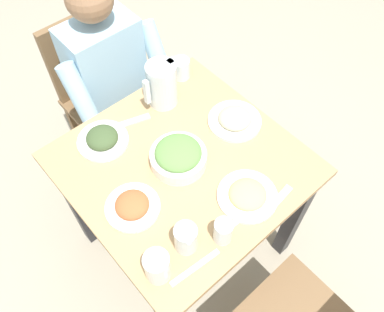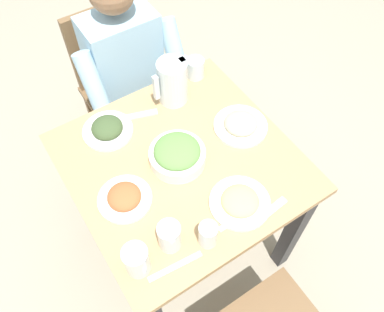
{
  "view_description": "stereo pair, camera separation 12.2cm",
  "coord_description": "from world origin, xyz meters",
  "px_view_note": "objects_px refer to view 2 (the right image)",
  "views": [
    {
      "loc": [
        0.51,
        0.63,
        1.98
      ],
      "look_at": [
        -0.05,
        0.0,
        0.75
      ],
      "focal_mm": 36.95,
      "sensor_mm": 36.0,
      "label": 1
    },
    {
      "loc": [
        0.41,
        0.71,
        1.98
      ],
      "look_at": [
        -0.05,
        0.0,
        0.75
      ],
      "focal_mm": 36.95,
      "sensor_mm": 36.0,
      "label": 2
    }
  ],
  "objects_px": {
    "salad_bowl": "(177,154)",
    "oil_carafe": "(137,260)",
    "dining_table": "(182,181)",
    "chair_near": "(120,81)",
    "plate_rice_curry": "(125,198)",
    "water_glass_center": "(195,68)",
    "plate_beans": "(241,124)",
    "water_glass_far_right": "(169,236)",
    "plate_dolmas": "(107,129)",
    "water_pitcher": "(172,82)",
    "plate_fries": "(240,202)",
    "diner_near": "(136,84)",
    "water_glass_far_left": "(208,234)"
  },
  "relations": [
    {
      "from": "salad_bowl",
      "to": "plate_rice_curry",
      "type": "xyz_separation_m",
      "value": [
        0.24,
        0.04,
        -0.02
      ]
    },
    {
      "from": "dining_table",
      "to": "plate_dolmas",
      "type": "relative_size",
      "value": 4.12
    },
    {
      "from": "chair_near",
      "to": "water_pitcher",
      "type": "height_order",
      "value": "water_pitcher"
    },
    {
      "from": "plate_beans",
      "to": "water_glass_far_right",
      "type": "xyz_separation_m",
      "value": [
        0.48,
        0.26,
        0.04
      ]
    },
    {
      "from": "plate_beans",
      "to": "water_glass_center",
      "type": "xyz_separation_m",
      "value": [
        -0.01,
        -0.34,
        0.03
      ]
    },
    {
      "from": "plate_rice_curry",
      "to": "oil_carafe",
      "type": "height_order",
      "value": "oil_carafe"
    },
    {
      "from": "plate_beans",
      "to": "water_glass_center",
      "type": "distance_m",
      "value": 0.34
    },
    {
      "from": "water_pitcher",
      "to": "salad_bowl",
      "type": "xyz_separation_m",
      "value": [
        0.15,
        0.28,
        -0.05
      ]
    },
    {
      "from": "dining_table",
      "to": "plate_fries",
      "type": "relative_size",
      "value": 3.81
    },
    {
      "from": "diner_near",
      "to": "water_glass_far_left",
      "type": "distance_m",
      "value": 0.89
    },
    {
      "from": "plate_rice_curry",
      "to": "water_glass_far_left",
      "type": "relative_size",
      "value": 1.93
    },
    {
      "from": "salad_bowl",
      "to": "plate_fries",
      "type": "bearing_deg",
      "value": 107.47
    },
    {
      "from": "diner_near",
      "to": "oil_carafe",
      "type": "height_order",
      "value": "diner_near"
    },
    {
      "from": "plate_fries",
      "to": "oil_carafe",
      "type": "relative_size",
      "value": 1.29
    },
    {
      "from": "water_pitcher",
      "to": "oil_carafe",
      "type": "height_order",
      "value": "water_pitcher"
    },
    {
      "from": "dining_table",
      "to": "plate_beans",
      "type": "xyz_separation_m",
      "value": [
        -0.28,
        -0.01,
        0.16
      ]
    },
    {
      "from": "water_pitcher",
      "to": "plate_fries",
      "type": "relative_size",
      "value": 0.89
    },
    {
      "from": "oil_carafe",
      "to": "water_glass_far_right",
      "type": "bearing_deg",
      "value": -174.27
    },
    {
      "from": "water_glass_far_left",
      "to": "plate_dolmas",
      "type": "bearing_deg",
      "value": -82.95
    },
    {
      "from": "chair_near",
      "to": "salad_bowl",
      "type": "height_order",
      "value": "chair_near"
    },
    {
      "from": "plate_rice_curry",
      "to": "water_glass_center",
      "type": "height_order",
      "value": "water_glass_center"
    },
    {
      "from": "dining_table",
      "to": "salad_bowl",
      "type": "distance_m",
      "value": 0.19
    },
    {
      "from": "salad_bowl",
      "to": "plate_beans",
      "type": "distance_m",
      "value": 0.29
    },
    {
      "from": "chair_near",
      "to": "water_glass_center",
      "type": "relative_size",
      "value": 10.03
    },
    {
      "from": "chair_near",
      "to": "water_pitcher",
      "type": "xyz_separation_m",
      "value": [
        -0.05,
        0.47,
        0.35
      ]
    },
    {
      "from": "water_glass_far_right",
      "to": "plate_fries",
      "type": "bearing_deg",
      "value": 178.41
    },
    {
      "from": "water_glass_center",
      "to": "water_pitcher",
      "type": "bearing_deg",
      "value": 22.27
    },
    {
      "from": "dining_table",
      "to": "chair_near",
      "type": "bearing_deg",
      "value": -96.48
    },
    {
      "from": "oil_carafe",
      "to": "water_pitcher",
      "type": "bearing_deg",
      "value": -130.16
    },
    {
      "from": "plate_dolmas",
      "to": "water_glass_center",
      "type": "relative_size",
      "value": 2.24
    },
    {
      "from": "plate_beans",
      "to": "water_glass_far_left",
      "type": "bearing_deg",
      "value": 40.49
    },
    {
      "from": "dining_table",
      "to": "plate_rice_curry",
      "type": "distance_m",
      "value": 0.3
    },
    {
      "from": "salad_bowl",
      "to": "plate_dolmas",
      "type": "relative_size",
      "value": 1.06
    },
    {
      "from": "chair_near",
      "to": "water_glass_far_right",
      "type": "height_order",
      "value": "chair_near"
    },
    {
      "from": "water_pitcher",
      "to": "plate_rice_curry",
      "type": "xyz_separation_m",
      "value": [
        0.39,
        0.32,
        -0.08
      ]
    },
    {
      "from": "dining_table",
      "to": "water_pitcher",
      "type": "height_order",
      "value": "water_pitcher"
    },
    {
      "from": "water_pitcher",
      "to": "oil_carafe",
      "type": "bearing_deg",
      "value": 49.84
    },
    {
      "from": "plate_rice_curry",
      "to": "plate_fries",
      "type": "distance_m",
      "value": 0.4
    },
    {
      "from": "water_glass_center",
      "to": "salad_bowl",
      "type": "bearing_deg",
      "value": 48.31
    },
    {
      "from": "water_pitcher",
      "to": "plate_dolmas",
      "type": "relative_size",
      "value": 0.97
    },
    {
      "from": "diner_near",
      "to": "water_pitcher",
      "type": "height_order",
      "value": "diner_near"
    },
    {
      "from": "chair_near",
      "to": "plate_fries",
      "type": "distance_m",
      "value": 1.05
    },
    {
      "from": "chair_near",
      "to": "plate_beans",
      "type": "relative_size",
      "value": 4.16
    },
    {
      "from": "water_pitcher",
      "to": "water_glass_center",
      "type": "distance_m",
      "value": 0.17
    },
    {
      "from": "dining_table",
      "to": "diner_near",
      "type": "distance_m",
      "value": 0.55
    },
    {
      "from": "plate_fries",
      "to": "water_glass_center",
      "type": "height_order",
      "value": "water_glass_center"
    },
    {
      "from": "plate_dolmas",
      "to": "oil_carafe",
      "type": "height_order",
      "value": "oil_carafe"
    },
    {
      "from": "dining_table",
      "to": "salad_bowl",
      "type": "height_order",
      "value": "salad_bowl"
    },
    {
      "from": "diner_near",
      "to": "oil_carafe",
      "type": "relative_size",
      "value": 7.16
    },
    {
      "from": "salad_bowl",
      "to": "oil_carafe",
      "type": "bearing_deg",
      "value": 41.16
    }
  ]
}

